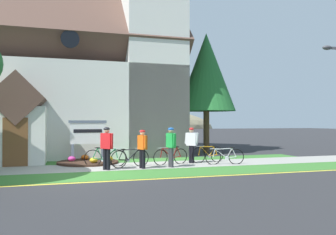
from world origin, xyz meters
TOP-DOWN VIEW (x-y plane):
  - ground at (0.00, 4.00)m, footprint 140.00×140.00m
  - sidewalk_slab at (-0.35, 2.02)m, footprint 32.00×2.47m
  - grass_verge at (-0.35, -0.30)m, footprint 32.00×2.17m
  - church_lawn at (-0.35, 4.06)m, footprint 24.00×1.60m
  - curb_paint_stripe at (-0.35, -1.54)m, footprint 28.00×0.16m
  - church_building at (0.13, 9.34)m, footprint 13.04×11.59m
  - church_sign at (0.44, 3.74)m, footprint 1.74×0.17m
  - flower_bed at (0.45, 3.52)m, footprint 2.77×2.77m
  - bicycle_blue at (1.07, 2.22)m, footprint 1.76×0.38m
  - bicycle_green at (3.99, 2.08)m, footprint 1.72×0.47m
  - bicycle_black at (6.31, 1.38)m, footprint 1.74×0.39m
  - bicycle_orange at (5.89, 2.29)m, footprint 1.77×0.39m
  - bicycle_yellow at (2.06, 1.72)m, footprint 1.72×0.49m
  - cyclist_in_yellow_jersey at (3.69, 1.13)m, footprint 0.33×0.77m
  - cyclist_in_red_jersey at (5.03, 2.21)m, footprint 0.48×0.65m
  - cyclist_in_blue_jersey at (1.01, 1.08)m, footprint 0.48×0.67m
  - cyclist_in_green_jersey at (2.46, 1.09)m, footprint 0.35×0.66m
  - roadside_conifer at (7.84, 7.06)m, footprint 3.62×3.62m
  - distant_hill at (-13.30, 82.53)m, footprint 109.01×43.05m

SIDE VIEW (x-z plane):
  - ground at x=0.00m, z-range 0.00..0.00m
  - distant_hill at x=-13.30m, z-range -8.22..8.22m
  - curb_paint_stripe at x=-0.35m, z-range 0.00..0.01m
  - grass_verge at x=-0.35m, z-range 0.00..0.01m
  - church_lawn at x=-0.35m, z-range 0.00..0.01m
  - sidewalk_slab at x=-0.35m, z-range 0.00..0.01m
  - flower_bed at x=0.45m, z-range -0.10..0.24m
  - bicycle_black at x=6.31m, z-range -0.03..0.77m
  - bicycle_green at x=3.99m, z-range -0.04..0.78m
  - bicycle_yellow at x=2.06m, z-range -0.02..0.79m
  - bicycle_orange at x=5.89m, z-range -0.02..0.79m
  - bicycle_blue at x=1.07m, z-range -0.04..0.81m
  - cyclist_in_green_jersey at x=2.46m, z-range 0.12..1.71m
  - cyclist_in_red_jersey at x=5.03m, z-range 0.14..1.79m
  - cyclist_in_yellow_jersey at x=3.69m, z-range 0.14..1.82m
  - cyclist_in_blue_jersey at x=1.01m, z-range 0.15..1.86m
  - church_sign at x=0.44m, z-range 0.33..2.31m
  - church_building at x=0.13m, z-range -2.05..11.54m
  - roadside_conifer at x=7.84m, z-range 1.27..8.70m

